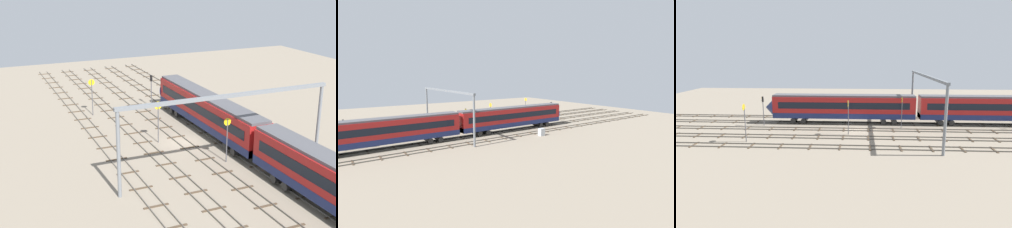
{
  "view_description": "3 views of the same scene",
  "coord_description": "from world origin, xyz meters",
  "views": [
    {
      "loc": [
        -48.7,
        23.13,
        20.68
      ],
      "look_at": [
        5.24,
        -0.34,
        2.04
      ],
      "focal_mm": 50.72,
      "sensor_mm": 36.0,
      "label": 1
    },
    {
      "loc": [
        -30.33,
        -48.77,
        11.78
      ],
      "look_at": [
        1.75,
        -2.6,
        3.24
      ],
      "focal_mm": 28.67,
      "sensor_mm": 36.0,
      "label": 2
    },
    {
      "loc": [
        -0.62,
        45.49,
        11.98
      ],
      "look_at": [
        1.98,
        -1.08,
        2.33
      ],
      "focal_mm": 31.77,
      "sensor_mm": 36.0,
      "label": 3
    }
  ],
  "objects": [
    {
      "name": "track_near_foreground",
      "position": [
        0.0,
        -9.0,
        0.07
      ],
      "size": [
        92.99,
        2.4,
        0.16
      ],
      "color": "#59544C",
      "rests_on": "ground"
    },
    {
      "name": "speed_sign_near_foreground",
      "position": [
        -7.29,
        -1.82,
        3.19
      ],
      "size": [
        0.14,
        0.83,
        5.02
      ],
      "color": "#4C4C51",
      "rests_on": "ground"
    },
    {
      "name": "track_far_background",
      "position": [
        -0.0,
        9.0,
        0.07
      ],
      "size": [
        92.99,
        2.4,
        0.16
      ],
      "color": "#59544C",
      "rests_on": "ground"
    },
    {
      "name": "ground_plane",
      "position": [
        0.0,
        0.0,
        0.0
      ],
      "size": [
        108.99,
        108.99,
        0.0
      ],
      "primitive_type": "plane",
      "color": "gray"
    },
    {
      "name": "relay_cabinet",
      "position": [
        3.75,
        -11.61,
        0.71
      ],
      "size": [
        1.05,
        0.9,
        1.42
      ],
      "color": "#B2B7BC",
      "rests_on": "ground"
    },
    {
      "name": "overhead_gantry",
      "position": [
        -10.5,
        0.03,
        6.78
      ],
      "size": [
        0.4,
        23.31,
        8.69
      ],
      "color": "slate",
      "rests_on": "ground"
    },
    {
      "name": "signal_light_trackside_approach",
      "position": [
        15.47,
        -2.05,
        3.19
      ],
      "size": [
        0.31,
        0.32,
        4.9
      ],
      "color": "#4C4C51",
      "rests_on": "ground"
    },
    {
      "name": "train",
      "position": [
        -9.57,
        -4.5,
        2.66
      ],
      "size": [
        50.4,
        3.24,
        4.8
      ],
      "color": "maroon",
      "rests_on": "ground"
    },
    {
      "name": "speed_sign_mid_trackside",
      "position": [
        1.14,
        2.73,
        3.37
      ],
      "size": [
        0.14,
        0.95,
        5.15
      ],
      "color": "#4C4C51",
      "rests_on": "ground"
    },
    {
      "name": "track_with_train",
      "position": [
        -0.0,
        -4.5,
        0.07
      ],
      "size": [
        92.99,
        2.4,
        0.16
      ],
      "color": "#59544C",
      "rests_on": "ground"
    },
    {
      "name": "track_middle",
      "position": [
        -0.0,
        0.0,
        0.07
      ],
      "size": [
        92.99,
        2.4,
        0.16
      ],
      "color": "#59544C",
      "rests_on": "ground"
    },
    {
      "name": "track_second_far",
      "position": [
        -0.0,
        4.5,
        0.07
      ],
      "size": [
        92.99,
        2.4,
        0.16
      ],
      "color": "#59544C",
      "rests_on": "ground"
    },
    {
      "name": "speed_sign_far_trackside",
      "position": [
        14.97,
        7.16,
        3.38
      ],
      "size": [
        0.14,
        0.88,
        5.26
      ],
      "color": "#4C4C51",
      "rests_on": "ground"
    }
  ]
}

